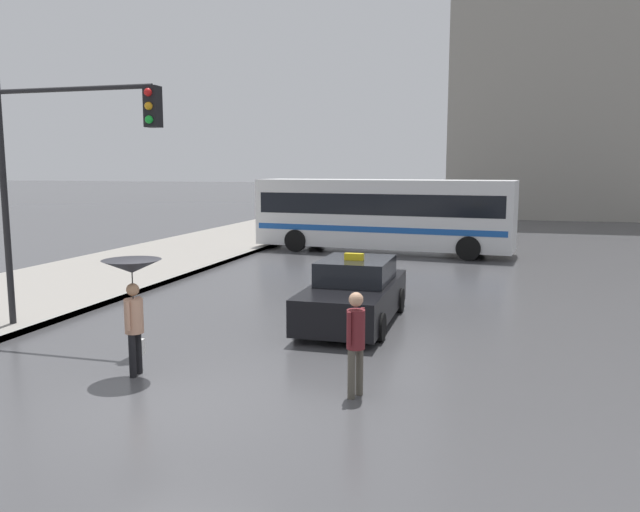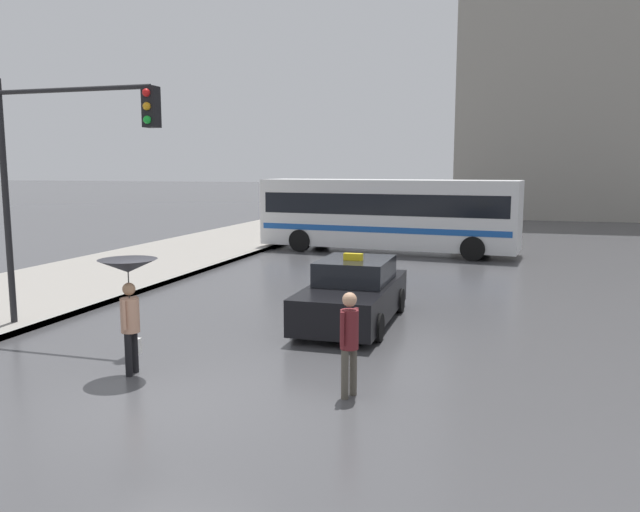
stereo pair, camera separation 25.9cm
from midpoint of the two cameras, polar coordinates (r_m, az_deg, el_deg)
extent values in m
plane|color=#424244|center=(10.09, -13.06, -12.93)|extent=(300.00, 300.00, 0.00)
cube|color=black|center=(14.52, 3.54, -4.01)|extent=(1.80, 4.49, 0.78)
cube|color=black|center=(14.62, 3.76, -1.31)|extent=(1.58, 2.02, 0.54)
cylinder|color=black|center=(13.09, 5.82, -6.52)|extent=(0.20, 0.60, 0.60)
cylinder|color=black|center=(13.50, -1.37, -6.03)|extent=(0.20, 0.60, 0.60)
cylinder|color=black|center=(15.76, 7.72, -4.06)|extent=(0.20, 0.60, 0.60)
cylinder|color=black|center=(16.10, 1.68, -3.73)|extent=(0.20, 0.60, 0.60)
cube|color=yellow|center=(14.35, 3.58, -0.07)|extent=(0.44, 0.16, 0.16)
cube|color=silver|center=(26.82, 6.44, 3.91)|extent=(11.09, 3.57, 2.84)
cube|color=black|center=(26.79, 6.45, 4.82)|extent=(10.55, 3.54, 0.87)
cube|color=#194C9E|center=(26.87, 6.42, 2.64)|extent=(10.77, 3.57, 0.24)
cylinder|color=black|center=(27.34, 14.81, 1.24)|extent=(0.98, 0.37, 0.96)
cylinder|color=black|center=(24.98, 14.08, 0.65)|extent=(0.98, 0.37, 0.96)
cylinder|color=black|center=(29.20, 0.35, 1.92)|extent=(0.98, 0.37, 0.96)
cylinder|color=black|center=(27.00, -1.56, 1.42)|extent=(0.98, 0.37, 0.96)
cylinder|color=black|center=(11.35, -16.48, -8.68)|extent=(0.13, 0.13, 0.76)
cylinder|color=black|center=(11.53, -15.96, -8.39)|extent=(0.13, 0.13, 0.76)
cylinder|color=tan|center=(11.27, -16.35, -5.21)|extent=(0.35, 0.35, 0.60)
sphere|color=#997051|center=(11.17, -16.44, -2.91)|extent=(0.22, 0.22, 0.22)
cylinder|color=tan|center=(11.09, -16.85, -5.21)|extent=(0.08, 0.08, 0.51)
cylinder|color=tan|center=(11.43, -15.88, -4.78)|extent=(0.08, 0.08, 0.51)
cone|color=#232328|center=(11.11, -16.53, -0.87)|extent=(1.00, 1.00, 0.23)
cylinder|color=black|center=(11.16, -16.46, -2.55)|extent=(0.02, 0.02, 0.66)
cube|color=white|center=(11.69, -15.79, -7.96)|extent=(0.11, 0.19, 0.28)
cylinder|color=#4C473D|center=(10.05, 3.80, -10.46)|extent=(0.16, 0.16, 0.78)
cylinder|color=#4C473D|center=(9.88, 3.05, -10.78)|extent=(0.16, 0.16, 0.78)
cylinder|color=maroon|center=(9.77, 3.47, -6.72)|extent=(0.38, 0.38, 0.62)
sphere|color=tan|center=(9.66, 3.49, -4.00)|extent=(0.23, 0.23, 0.23)
cylinder|color=maroon|center=(9.90, 4.10, -6.24)|extent=(0.09, 0.09, 0.53)
cylinder|color=maroon|center=(9.61, 2.82, -6.67)|extent=(0.09, 0.09, 0.53)
cylinder|color=black|center=(15.28, -26.32, 4.06)|extent=(0.14, 0.14, 5.48)
cylinder|color=black|center=(14.16, -21.29, 13.99)|extent=(3.69, 0.10, 0.10)
cube|color=black|center=(13.09, -14.62, 13.05)|extent=(0.28, 0.28, 0.80)
sphere|color=red|center=(12.98, -15.04, 14.23)|extent=(0.16, 0.16, 0.16)
sphere|color=orange|center=(12.95, -15.00, 13.09)|extent=(0.16, 0.16, 0.16)
sphere|color=green|center=(12.93, -14.95, 11.94)|extent=(0.16, 0.16, 0.16)
camera|label=1|loc=(0.13, -89.53, 0.07)|focal=35.00mm
camera|label=2|loc=(0.13, 90.47, -0.07)|focal=35.00mm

